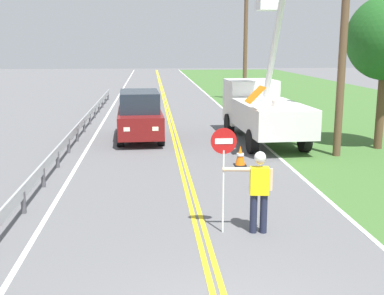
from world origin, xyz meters
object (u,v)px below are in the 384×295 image
(utility_bucket_truck, at_px, (262,107))
(utility_pole_mid, at_px, (245,44))
(stop_sign_paddle, at_px, (224,157))
(flagger_worker, at_px, (259,187))
(traffic_cone_lead, at_px, (258,177))
(oncoming_suv_nearest, at_px, (140,115))
(utility_pole_near, at_px, (344,38))
(traffic_cone_mid, at_px, (240,156))

(utility_bucket_truck, relative_size, utility_pole_mid, 0.89)
(stop_sign_paddle, bearing_deg, flagger_worker, -6.20)
(stop_sign_paddle, xyz_separation_m, utility_pole_mid, (5.24, 24.91, 2.37))
(traffic_cone_lead, bearing_deg, oncoming_suv_nearest, 114.21)
(oncoming_suv_nearest, bearing_deg, utility_pole_near, -27.51)
(flagger_worker, relative_size, utility_pole_mid, 0.23)
(flagger_worker, xyz_separation_m, oncoming_suv_nearest, (-2.77, 11.07, 0.01))
(traffic_cone_lead, bearing_deg, utility_pole_near, 45.94)
(oncoming_suv_nearest, relative_size, utility_pole_near, 0.57)
(stop_sign_paddle, height_order, oncoming_suv_nearest, stop_sign_paddle)
(stop_sign_paddle, distance_m, utility_pole_near, 9.29)
(utility_bucket_truck, height_order, utility_pole_near, utility_pole_near)
(utility_pole_mid, xyz_separation_m, traffic_cone_mid, (-3.75, -18.93, -3.74))
(utility_pole_near, bearing_deg, stop_sign_paddle, -126.61)
(utility_bucket_truck, xyz_separation_m, utility_pole_mid, (2.04, 14.50, 2.64))
(utility_pole_near, xyz_separation_m, utility_pole_mid, (-0.09, 17.74, -0.19))
(stop_sign_paddle, bearing_deg, traffic_cone_lead, 65.07)
(utility_pole_mid, xyz_separation_m, traffic_cone_lead, (-3.75, -21.71, -3.74))
(oncoming_suv_nearest, distance_m, traffic_cone_mid, 6.15)
(flagger_worker, bearing_deg, utility_pole_near, 57.84)
(oncoming_suv_nearest, xyz_separation_m, traffic_cone_lead, (3.50, -7.78, -0.72))
(oncoming_suv_nearest, xyz_separation_m, traffic_cone_mid, (3.49, -5.01, -0.72))
(utility_pole_mid, bearing_deg, traffic_cone_mid, -101.22)
(utility_bucket_truck, height_order, traffic_cone_lead, utility_bucket_truck)
(utility_bucket_truck, distance_m, oncoming_suv_nearest, 5.25)
(utility_bucket_truck, bearing_deg, traffic_cone_lead, -103.33)
(stop_sign_paddle, xyz_separation_m, utility_pole_near, (5.33, 7.17, 2.56))
(oncoming_suv_nearest, distance_m, utility_pole_near, 8.87)
(traffic_cone_lead, bearing_deg, flagger_worker, -102.44)
(stop_sign_paddle, height_order, utility_pole_near, utility_pole_near)
(oncoming_suv_nearest, height_order, utility_pole_mid, utility_pole_mid)
(flagger_worker, bearing_deg, utility_pole_mid, 79.86)
(utility_pole_near, distance_m, utility_pole_mid, 17.74)
(stop_sign_paddle, relative_size, oncoming_suv_nearest, 0.50)
(traffic_cone_mid, bearing_deg, utility_pole_mid, 78.78)
(stop_sign_paddle, relative_size, utility_pole_mid, 0.30)
(flagger_worker, distance_m, traffic_cone_mid, 6.15)
(utility_pole_near, xyz_separation_m, traffic_cone_lead, (-3.83, -3.96, -3.93))
(utility_bucket_truck, relative_size, oncoming_suv_nearest, 1.48)
(utility_bucket_truck, bearing_deg, oncoming_suv_nearest, 173.65)
(utility_bucket_truck, distance_m, utility_pole_near, 4.80)
(flagger_worker, height_order, traffic_cone_lead, flagger_worker)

